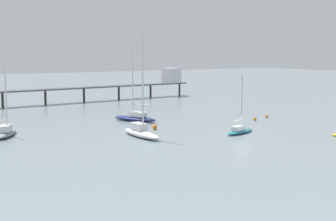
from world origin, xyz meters
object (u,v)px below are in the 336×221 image
sailboat_teal (240,130)px  sailboat_gray (6,131)px  mooring_buoy_inner (155,127)px  sailboat_navy (135,117)px  pier (127,82)px  sailboat_white (141,131)px  mooring_buoy_far (267,116)px  mooring_buoy_outer (255,119)px

sailboat_teal → sailboat_gray: bearing=150.2°
sailboat_gray → sailboat_teal: bearing=-29.8°
sailboat_gray → mooring_buoy_inner: bearing=-17.4°
sailboat_navy → pier: bearing=63.1°
sailboat_navy → sailboat_white: (-6.95, -13.57, 0.16)m
mooring_buoy_far → sailboat_white: bearing=-170.6°
mooring_buoy_inner → sailboat_white: bearing=-138.4°
pier → sailboat_teal: size_ratio=7.00×
sailboat_navy → mooring_buoy_outer: sailboat_navy is taller
sailboat_white → sailboat_navy: bearing=62.9°
mooring_buoy_outer → mooring_buoy_far: size_ratio=1.02×
mooring_buoy_far → mooring_buoy_outer: bearing=-161.5°
sailboat_navy → mooring_buoy_inner: size_ratio=16.13×
sailboat_teal → sailboat_navy: 19.80m
sailboat_navy → sailboat_gray: 22.07m
sailboat_white → mooring_buoy_inner: size_ratio=18.80×
sailboat_white → pier: bearing=63.1°
pier → sailboat_white: sailboat_white is taller
mooring_buoy_outer → sailboat_teal: bearing=-142.2°
pier → mooring_buoy_outer: pier is taller
sailboat_gray → mooring_buoy_far: (42.97, -5.99, -0.42)m
pier → sailboat_navy: 38.39m
mooring_buoy_outer → sailboat_white: bearing=-172.2°
sailboat_white → sailboat_gray: bearing=144.6°
pier → mooring_buoy_outer: 44.58m
sailboat_white → mooring_buoy_outer: (23.95, 3.26, -0.59)m
sailboat_navy → mooring_buoy_inner: (-1.99, -9.17, -0.33)m
sailboat_white → mooring_buoy_far: bearing=9.4°
sailboat_white → mooring_buoy_far: 28.43m
sailboat_gray → mooring_buoy_far: size_ratio=18.36×
mooring_buoy_outer → mooring_buoy_far: bearing=18.5°
sailboat_teal → sailboat_white: size_ratio=0.60×
pier → mooring_buoy_far: pier is taller
sailboat_white → mooring_buoy_far: size_ratio=26.31×
pier → sailboat_white: (-24.24, -47.67, -3.25)m
sailboat_navy → sailboat_white: bearing=-117.1°
pier → sailboat_teal: (-11.34, -52.99, -3.53)m
sailboat_gray → mooring_buoy_far: bearing=-7.9°
sailboat_teal → mooring_buoy_outer: 14.00m
pier → mooring_buoy_far: 43.38m
sailboat_teal → sailboat_navy: size_ratio=0.70×
sailboat_teal → mooring_buoy_far: (15.15, 9.95, -0.31)m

